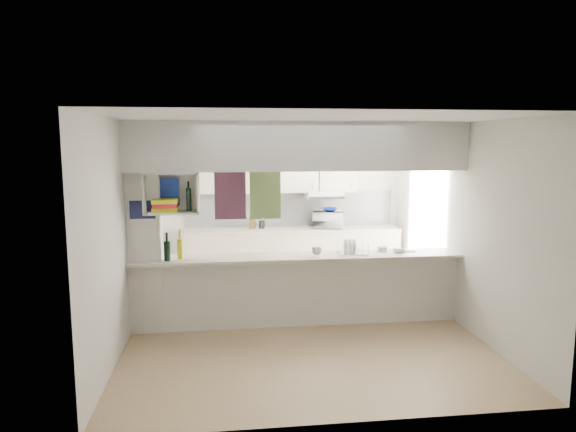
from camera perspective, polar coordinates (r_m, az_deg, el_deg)
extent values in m
plane|color=tan|center=(6.82, 1.12, -11.96)|extent=(4.80, 4.80, 0.00)
plane|color=white|center=(6.42, 1.19, 10.42)|extent=(4.80, 4.80, 0.00)
plane|color=silver|center=(8.85, -1.07, 1.34)|extent=(4.20, 0.00, 4.20)
plane|color=silver|center=(6.54, -17.39, -1.43)|extent=(0.00, 4.80, 4.80)
plane|color=silver|center=(7.10, 18.17, -0.73)|extent=(0.00, 4.80, 4.80)
cube|color=silver|center=(6.69, 1.13, -8.41)|extent=(4.20, 0.15, 0.88)
cube|color=beige|center=(6.57, 1.14, -4.56)|extent=(4.20, 0.50, 0.04)
cube|color=white|center=(6.41, 1.18, 7.74)|extent=(4.20, 0.50, 0.60)
cube|color=silver|center=(6.50, -15.66, -1.41)|extent=(0.40, 0.18, 2.60)
cube|color=#191E4C|center=(6.37, -15.87, 0.67)|extent=(0.30, 0.01, 0.22)
cube|color=white|center=(6.41, -15.79, -1.37)|extent=(0.30, 0.01, 0.24)
cube|color=#2E142A|center=(6.60, -6.44, 2.31)|extent=(0.40, 0.02, 0.62)
cube|color=#15625A|center=(6.62, -2.54, 2.37)|extent=(0.40, 0.02, 0.62)
cube|color=white|center=(6.33, -12.73, 0.39)|extent=(0.65, 0.35, 0.02)
cube|color=white|center=(6.29, -12.87, 4.68)|extent=(0.65, 0.35, 0.02)
cube|color=white|center=(6.46, -12.66, 2.67)|extent=(0.65, 0.02, 0.50)
cube|color=white|center=(6.34, -15.61, 2.47)|extent=(0.02, 0.35, 0.50)
cube|color=white|center=(6.28, -9.96, 2.59)|extent=(0.02, 0.35, 0.50)
cube|color=#CAD017|center=(6.33, -13.46, 0.71)|extent=(0.30, 0.24, 0.05)
cube|color=red|center=(6.33, -13.48, 1.16)|extent=(0.28, 0.22, 0.05)
cube|color=#CAD017|center=(6.32, -13.49, 1.61)|extent=(0.30, 0.24, 0.05)
cube|color=navy|center=(6.43, -13.13, 2.63)|extent=(0.26, 0.02, 0.34)
cylinder|color=black|center=(6.30, -10.96, 1.80)|extent=(0.06, 0.06, 0.28)
cube|color=beige|center=(8.73, 0.46, -4.42)|extent=(3.60, 0.60, 0.90)
cube|color=beige|center=(8.64, 0.47, -1.48)|extent=(3.60, 0.63, 0.03)
cube|color=silver|center=(8.87, 0.23, 0.83)|extent=(3.60, 0.03, 0.60)
cube|color=beige|center=(8.64, -0.96, 5.03)|extent=(2.62, 0.34, 0.72)
cube|color=white|center=(8.71, 4.01, 2.40)|extent=(0.60, 0.46, 0.12)
cube|color=silver|center=(8.49, 4.31, 2.01)|extent=(0.60, 0.02, 0.05)
imported|color=white|center=(8.67, 4.49, -0.40)|extent=(0.58, 0.46, 0.29)
imported|color=navy|center=(8.62, 4.66, 0.71)|extent=(0.25, 0.25, 0.06)
cube|color=silver|center=(6.72, 7.18, -4.09)|extent=(0.37, 0.28, 0.01)
cylinder|color=white|center=(6.68, 6.45, -3.30)|extent=(0.02, 0.18, 0.18)
cylinder|color=white|center=(6.69, 6.90, -3.28)|extent=(0.02, 0.18, 0.18)
cylinder|color=white|center=(6.71, 7.35, -3.26)|extent=(0.02, 0.18, 0.18)
imported|color=white|center=(6.52, 3.20, -3.92)|extent=(0.13, 0.13, 0.10)
cylinder|color=black|center=(6.41, -13.28, -3.82)|extent=(0.08, 0.08, 0.24)
cylinder|color=black|center=(6.38, -13.33, -2.28)|extent=(0.03, 0.03, 0.11)
cylinder|color=#AAA71C|center=(6.47, -11.88, -3.59)|extent=(0.08, 0.08, 0.26)
cylinder|color=#AAA71C|center=(6.44, -11.93, -1.99)|extent=(0.03, 0.03, 0.11)
cylinder|color=silver|center=(6.92, 10.46, -3.62)|extent=(0.13, 0.13, 0.06)
cube|color=silver|center=(6.88, 12.17, -3.76)|extent=(0.13, 0.09, 0.06)
cube|color=black|center=(6.97, 13.38, -3.84)|extent=(0.14, 0.07, 0.01)
cylinder|color=black|center=(8.62, -2.93, -0.95)|extent=(0.10, 0.10, 0.13)
cube|color=brown|center=(8.64, -3.94, -0.72)|extent=(0.11, 0.09, 0.20)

